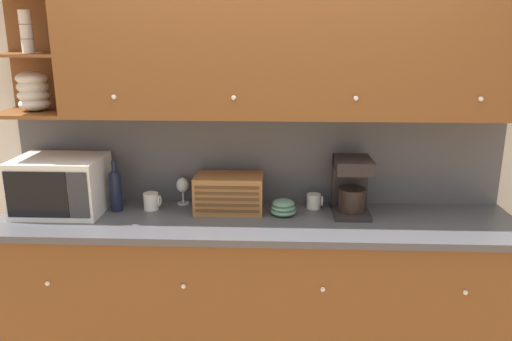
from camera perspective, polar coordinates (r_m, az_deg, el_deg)
ground_plane at (r=3.58m, az=0.15°, el=-17.29°), size 24.00×24.00×0.00m
wall_back at (r=3.11m, az=0.19°, el=3.63°), size 5.39×0.06×2.60m
counter_unit at (r=3.09m, az=-0.08°, el=-13.27°), size 3.01×0.64×0.90m
backsplash_panel at (r=3.10m, az=0.17°, el=1.53°), size 2.99×0.01×0.58m
upper_cabinets at (r=2.83m, az=3.29°, el=13.26°), size 2.99×0.40×0.71m
microwave at (r=3.17m, az=-21.44°, el=-1.56°), size 0.50×0.38×0.33m
wine_bottle at (r=3.09m, az=-15.78°, el=-1.97°), size 0.07×0.07×0.31m
mug at (r=3.09m, az=-11.84°, el=-3.45°), size 0.10×0.09×0.10m
wine_glass at (r=3.14m, az=-8.38°, el=-1.78°), size 0.08×0.08×0.17m
bread_box at (r=2.99m, az=-3.10°, el=-2.57°), size 0.40×0.25×0.22m
bowl_stack_on_counter at (r=2.94m, az=3.14°, el=-4.24°), size 0.15×0.15×0.09m
mug_blue_second at (r=3.07m, az=6.68°, el=-3.49°), size 0.10×0.09×0.09m
coffee_maker at (r=2.98m, az=10.84°, el=-1.63°), size 0.21×0.26×0.34m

